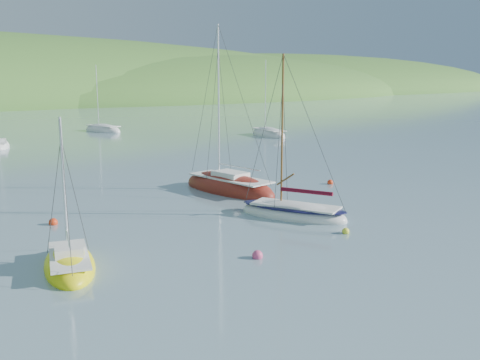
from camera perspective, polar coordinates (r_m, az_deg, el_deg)
ground at (r=25.77m, az=7.90°, el=-7.54°), size 700.00×700.00×0.00m
daysailer_white at (r=31.69m, az=5.71°, el=-3.52°), size 4.92×6.97×10.09m
sloop_red at (r=38.45m, az=-1.19°, el=-0.87°), size 3.91×8.87×12.72m
sailboat_yellow at (r=24.43m, az=-17.73°, el=-8.60°), size 3.62×5.73×7.10m
distant_sloop_b at (r=82.71m, az=-14.43°, el=5.16°), size 4.35×7.88×10.65m
distant_sloop_d at (r=74.23m, az=3.05°, el=4.86°), size 4.28×8.28×11.25m
mooring_buoys at (r=30.59m, az=-0.95°, el=-4.20°), size 21.18×11.80×0.50m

